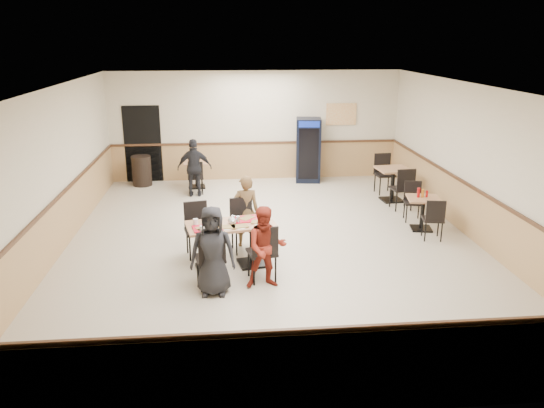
{
  "coord_description": "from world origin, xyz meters",
  "views": [
    {
      "loc": [
        -0.91,
        -9.63,
        3.87
      ],
      "look_at": [
        -0.05,
        -0.5,
        0.96
      ],
      "focal_mm": 35.0,
      "sensor_mm": 36.0,
      "label": 1
    }
  ],
  "objects": [
    {
      "name": "ground",
      "position": [
        0.0,
        0.0,
        0.0
      ],
      "size": [
        10.0,
        10.0,
        0.0
      ],
      "primitive_type": "plane",
      "color": "beige",
      "rests_on": "ground"
    },
    {
      "name": "room_shell",
      "position": [
        1.78,
        2.55,
        0.58
      ],
      "size": [
        10.0,
        10.0,
        10.0
      ],
      "color": "silver",
      "rests_on": "ground"
    },
    {
      "name": "main_table",
      "position": [
        -0.82,
        -1.04,
        0.53
      ],
      "size": [
        1.61,
        1.02,
        0.8
      ],
      "rotation": [
        0.0,
        0.0,
        0.19
      ],
      "color": "black",
      "rests_on": "ground"
    },
    {
      "name": "main_chairs",
      "position": [
        -0.87,
        -1.05,
        0.51
      ],
      "size": [
        1.64,
        1.98,
        1.02
      ],
      "rotation": [
        0.0,
        0.0,
        0.19
      ],
      "color": "black",
      "rests_on": "ground"
    },
    {
      "name": "diner_woman_left",
      "position": [
        -1.12,
        -2.02,
        0.72
      ],
      "size": [
        0.73,
        0.5,
        1.43
      ],
      "primitive_type": "imported",
      "rotation": [
        0.0,
        0.0,
        -0.06
      ],
      "color": "black",
      "rests_on": "ground"
    },
    {
      "name": "diner_woman_right",
      "position": [
        -0.28,
        -1.86,
        0.68
      ],
      "size": [
        0.7,
        0.56,
        1.35
      ],
      "primitive_type": "imported",
      "rotation": [
        0.0,
        0.0,
        0.08
      ],
      "color": "maroon",
      "rests_on": "ground"
    },
    {
      "name": "diner_man_opposite",
      "position": [
        -0.51,
        -0.05,
        0.7
      ],
      "size": [
        0.53,
        0.37,
        1.39
      ],
      "primitive_type": "imported",
      "rotation": [
        0.0,
        0.0,
        3.21
      ],
      "color": "brown",
      "rests_on": "ground"
    },
    {
      "name": "lone_diner",
      "position": [
        -1.63,
        3.4,
        0.73
      ],
      "size": [
        0.86,
        0.36,
        1.46
      ],
      "primitive_type": "imported",
      "rotation": [
        0.0,
        0.0,
        3.13
      ],
      "color": "black",
      "rests_on": "ground"
    },
    {
      "name": "tabletop_clutter",
      "position": [
        -0.88,
        -1.11,
        0.83
      ],
      "size": [
        1.32,
        0.85,
        0.12
      ],
      "rotation": [
        0.0,
        0.0,
        0.19
      ],
      "color": "red",
      "rests_on": "main_table"
    },
    {
      "name": "side_table_near",
      "position": [
        3.19,
        0.48,
        0.46
      ],
      "size": [
        0.75,
        0.75,
        0.69
      ],
      "rotation": [
        0.0,
        0.0,
        -0.18
      ],
      "color": "black",
      "rests_on": "ground"
    },
    {
      "name": "side_table_near_chair_south",
      "position": [
        3.19,
        -0.07,
        0.44
      ],
      "size": [
        0.47,
        0.47,
        0.88
      ],
      "primitive_type": null,
      "rotation": [
        0.0,
        0.0,
        2.96
      ],
      "color": "black",
      "rests_on": "ground"
    },
    {
      "name": "side_table_near_chair_north",
      "position": [
        3.19,
        1.04,
        0.44
      ],
      "size": [
        0.47,
        0.47,
        0.88
      ],
      "primitive_type": null,
      "rotation": [
        0.0,
        0.0,
        -0.18
      ],
      "color": "black",
      "rests_on": "ground"
    },
    {
      "name": "side_table_far",
      "position": [
        3.19,
        2.53,
        0.54
      ],
      "size": [
        0.82,
        0.82,
        0.82
      ],
      "rotation": [
        0.0,
        0.0,
        0.08
      ],
      "color": "black",
      "rests_on": "ground"
    },
    {
      "name": "side_table_far_chair_south",
      "position": [
        3.19,
        1.88,
        0.52
      ],
      "size": [
        0.52,
        0.52,
        1.04
      ],
      "primitive_type": null,
      "rotation": [
        0.0,
        0.0,
        3.23
      ],
      "color": "black",
      "rests_on": "ground"
    },
    {
      "name": "side_table_far_chair_north",
      "position": [
        3.19,
        3.18,
        0.52
      ],
      "size": [
        0.52,
        0.52,
        1.04
      ],
      "primitive_type": null,
      "rotation": [
        0.0,
        0.0,
        0.08
      ],
      "color": "black",
      "rests_on": "ground"
    },
    {
      "name": "condiment_caddy",
      "position": [
        3.15,
        0.53,
        0.78
      ],
      "size": [
        0.23,
        0.06,
        0.2
      ],
      "color": "#AB0C0D",
      "rests_on": "side_table_near"
    },
    {
      "name": "back_table",
      "position": [
        -1.63,
        4.2,
        0.47
      ],
      "size": [
        0.71,
        0.71,
        0.7
      ],
      "rotation": [
        0.0,
        0.0,
        0.09
      ],
      "color": "black",
      "rests_on": "ground"
    },
    {
      "name": "back_table_chair_lone",
      "position": [
        -1.63,
        3.64,
        0.45
      ],
      "size": [
        0.45,
        0.45,
        0.89
      ],
      "primitive_type": null,
      "rotation": [
        0.0,
        0.0,
        3.23
      ],
      "color": "black",
      "rests_on": "ground"
    },
    {
      "name": "pepsi_cooler",
      "position": [
        1.43,
        4.59,
        0.88
      ],
      "size": [
        0.74,
        0.75,
        1.75
      ],
      "rotation": [
        0.0,
        0.0,
        -0.13
      ],
      "color": "black",
      "rests_on": "ground"
    },
    {
      "name": "trash_bin",
      "position": [
        -3.12,
        4.55,
        0.41
      ],
      "size": [
        0.51,
        0.51,
        0.81
      ],
      "primitive_type": "cylinder",
      "color": "black",
      "rests_on": "ground"
    }
  ]
}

